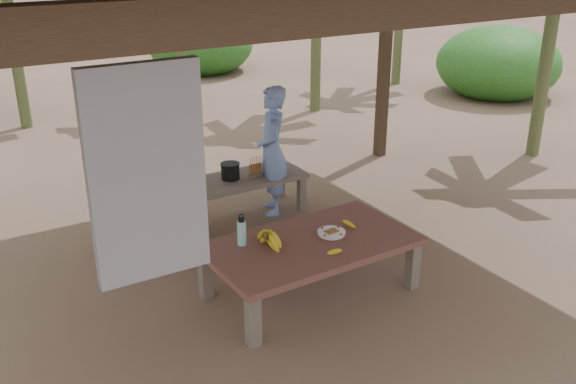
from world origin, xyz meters
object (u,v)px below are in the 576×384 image
ripe_banana_bunch (266,240)px  bench (210,189)px  woman (272,151)px  plate (331,233)px  water_flask (242,232)px  work_table (311,248)px  cooking_pot (230,171)px

ripe_banana_bunch → bench: bearing=81.3°
bench → woman: 0.80m
woman → ripe_banana_bunch: bearing=-8.7°
bench → ripe_banana_bunch: size_ratio=8.28×
plate → water_flask: (-0.76, 0.24, 0.10)m
ripe_banana_bunch → work_table: bearing=-12.0°
woman → bench: bearing=-74.2°
ripe_banana_bunch → cooking_pot: ripe_banana_bunch is taller
water_flask → ripe_banana_bunch: bearing=-51.1°
plate → water_flask: 0.81m
water_flask → cooking_pot: (0.66, 1.57, -0.08)m
water_flask → woman: (1.12, 1.45, 0.11)m
bench → woman: size_ratio=1.52×
work_table → cooking_pot: 1.83m
plate → cooking_pot: 1.81m
cooking_pot → water_flask: bearing=-112.8°
work_table → plate: 0.24m
plate → work_table: bearing=-175.6°
ripe_banana_bunch → water_flask: water_flask is taller
bench → water_flask: bearing=-105.3°
ripe_banana_bunch → cooking_pot: 1.82m
ripe_banana_bunch → cooking_pot: bearing=73.2°
ripe_banana_bunch → plate: ripe_banana_bunch is taller
water_flask → bench: bearing=75.5°
ripe_banana_bunch → cooking_pot: (0.52, 1.74, -0.04)m
bench → plate: plate is taller
bench → cooking_pot: bearing=6.2°
water_flask → woman: woman is taller
ripe_banana_bunch → woman: 1.91m
bench → woman: (0.73, -0.09, 0.33)m
work_table → ripe_banana_bunch: ripe_banana_bunch is taller
work_table → ripe_banana_bunch: 0.44m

